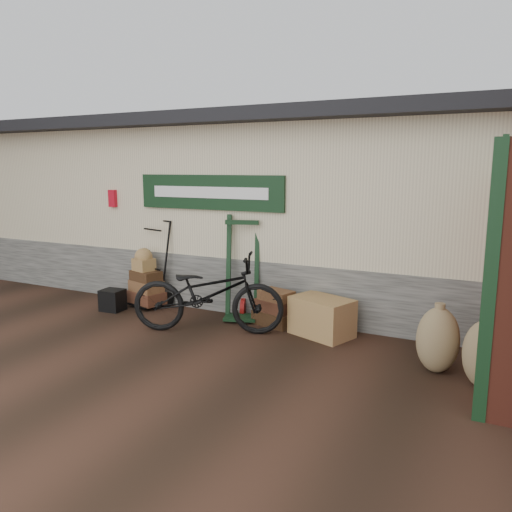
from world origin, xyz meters
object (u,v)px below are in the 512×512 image
at_px(suitcase_stack, 275,307).
at_px(bicycle, 208,289).
at_px(wicker_hamper, 322,317).
at_px(porter_trolley, 154,262).
at_px(green_barrow, 242,268).
at_px(black_trunk, 113,300).

height_order(suitcase_stack, bicycle, bicycle).
distance_m(suitcase_stack, wicker_hamper, 0.80).
relative_size(porter_trolley, suitcase_stack, 2.42).
distance_m(porter_trolley, bicycle, 1.79).
bearing_deg(suitcase_stack, wicker_hamper, -10.27).
height_order(porter_trolley, wicker_hamper, porter_trolley).
xyz_separation_m(green_barrow, wicker_hamper, (1.39, -0.23, -0.54)).
bearing_deg(bicycle, wicker_hamper, -89.04).
height_order(porter_trolley, bicycle, porter_trolley).
bearing_deg(porter_trolley, suitcase_stack, 13.81).
height_order(wicker_hamper, bicycle, bicycle).
xyz_separation_m(green_barrow, black_trunk, (-2.12, -0.59, -0.63)).
bearing_deg(green_barrow, suitcase_stack, -26.97).
height_order(suitcase_stack, black_trunk, suitcase_stack).
bearing_deg(suitcase_stack, green_barrow, 171.46).
relative_size(suitcase_stack, bicycle, 0.28).
relative_size(green_barrow, suitcase_stack, 2.62).
relative_size(porter_trolley, wicker_hamper, 1.80).
xyz_separation_m(wicker_hamper, black_trunk, (-3.51, -0.36, -0.09)).
relative_size(suitcase_stack, black_trunk, 1.74).
xyz_separation_m(suitcase_stack, wicker_hamper, (0.79, -0.14, -0.00)).
relative_size(green_barrow, bicycle, 0.74).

